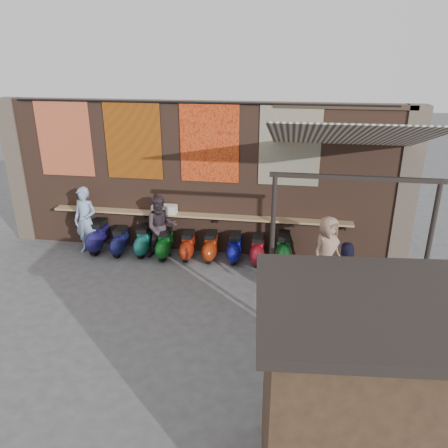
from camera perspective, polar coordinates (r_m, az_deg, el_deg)
name	(u,v)px	position (r m, az deg, el deg)	size (l,w,h in m)	color
ground	(177,297)	(9.99, -6.17, -9.45)	(70.00, 70.00, 0.00)	#474749
brick_wall	(200,179)	(11.62, -3.12, 5.91)	(10.00, 0.40, 4.00)	brown
pier_left	(20,171)	(13.68, -25.07, 6.30)	(0.50, 0.50, 4.00)	#4C4238
pier_right	(406,188)	(11.71, 22.70, 4.37)	(0.50, 0.50, 4.00)	#4C4238
eating_counter	(198,215)	(11.55, -3.41, 1.12)	(8.00, 0.32, 0.05)	#9E7A51
shelf_box	(164,209)	(11.70, -7.80, 1.94)	(0.65, 0.28, 0.23)	white
tapestry_redgold	(64,139)	(12.46, -20.13, 10.44)	(1.50, 0.02, 2.00)	maroon
tapestry_sun	(133,141)	(11.67, -11.78, 10.60)	(1.50, 0.02, 2.00)	orange
tapestry_orange	(209,143)	(11.12, -1.93, 10.52)	(1.50, 0.02, 2.00)	#DC4F1B
tapestry_multi	(290,146)	(10.92, 8.59, 10.09)	(1.50, 0.02, 2.00)	teal
hang_rail	(197,103)	(11.03, -3.59, 15.54)	(0.06, 0.06, 9.50)	black
scooter_stool_0	(99,237)	(12.41, -16.07, -1.60)	(0.40, 0.89, 0.85)	#1C1654
scooter_stool_1	(120,241)	(12.12, -13.42, -2.23)	(0.34, 0.76, 0.72)	#16184E
scooter_stool_2	(144,241)	(11.95, -10.41, -2.20)	(0.36, 0.81, 0.77)	#19665D
scooter_stool_3	(165,244)	(11.70, -7.72, -2.63)	(0.35, 0.79, 0.75)	#0C5518
scooter_stool_4	(188,246)	(11.56, -4.71, -2.87)	(0.34, 0.76, 0.72)	#9C230E
scooter_stool_5	(211,247)	(11.46, -1.74, -2.98)	(0.35, 0.77, 0.74)	#9E2A0C
scooter_stool_6	(235,248)	(11.40, 1.41, -3.13)	(0.35, 0.77, 0.73)	navy
scooter_stool_7	(258,250)	(11.30, 4.41, -3.40)	(0.35, 0.78, 0.74)	maroon
scooter_stool_8	(283,250)	(11.24, 7.76, -3.40)	(0.40, 0.89, 0.84)	#0D4419
diner_left	(86,221)	(12.25, -17.61, 0.42)	(0.67, 0.44, 1.84)	#849CC0
diner_right	(161,227)	(11.56, -8.20, -0.41)	(0.82, 0.64, 1.69)	#34282E
shopper_navy	(344,285)	(8.86, 15.46, -7.75)	(1.06, 0.44, 1.80)	black
shopper_grey	(421,303)	(9.01, 24.31, -9.40)	(1.01, 0.58, 1.56)	#5D5D62
shopper_tan	(326,250)	(10.49, 13.23, -3.27)	(0.80, 0.52, 1.64)	#9C7963
market_stall	(370,407)	(5.72, 18.52, -21.71)	(2.40, 1.80, 2.60)	black
stall_roof	(386,305)	(4.92, 20.39, -9.94)	(2.69, 2.07, 0.12)	black
stall_sign	(358,318)	(6.08, 17.15, -11.68)	(1.20, 0.04, 0.50)	gold
stall_shelf	(351,376)	(6.62, 16.23, -18.51)	(1.99, 0.10, 0.06)	#473321
awning_canvas	(350,136)	(9.33, 16.09, 11.02)	(3.20, 3.40, 0.03)	beige
awning_ledger	(344,106)	(10.84, 15.44, 14.59)	(3.30, 0.08, 0.12)	#33261C
awning_header	(356,178)	(7.98, 16.84, 5.78)	(3.00, 0.08, 0.08)	black
awning_post_left	(272,252)	(8.43, 6.26, -3.66)	(0.09, 0.09, 3.10)	black
awning_post_right	(426,262)	(8.79, 24.86, -4.58)	(0.09, 0.09, 3.10)	black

